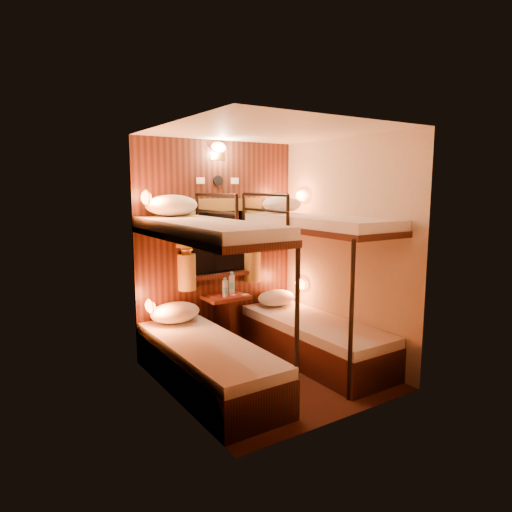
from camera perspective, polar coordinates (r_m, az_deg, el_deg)
floor at (r=4.76m, az=1.56°, el=-14.65°), size 2.10×2.10×0.00m
ceiling at (r=4.40m, az=1.69°, el=15.38°), size 2.10×2.10×0.00m
wall_back at (r=5.31m, az=-4.85°, el=1.24°), size 2.40×0.00×2.40m
wall_front at (r=3.63m, az=11.12°, el=-2.41°), size 2.40×0.00×2.40m
wall_left at (r=3.95m, az=-10.39°, el=-1.48°), size 0.00×2.40×2.40m
wall_right at (r=5.06m, az=10.97°, el=0.73°), size 0.00×2.40×2.40m
back_panel at (r=5.30m, az=-4.77°, el=1.22°), size 2.00×0.03×2.40m
bunk_left at (r=4.31m, az=-6.14°, el=-9.32°), size 0.72×1.90×1.82m
bunk_right at (r=5.00m, az=7.28°, el=-6.77°), size 0.72×1.90×1.82m
window at (r=5.28m, az=-4.61°, el=0.98°), size 1.00×0.12×0.79m
curtains at (r=5.24m, az=-4.45°, el=1.84°), size 1.10×0.22×1.00m
back_fixtures at (r=5.24m, az=-4.73°, el=12.60°), size 0.54×0.09×0.48m
reading_lamps at (r=5.00m, az=-2.95°, el=1.26°), size 2.00×0.20×1.25m
table at (r=5.30m, az=-3.70°, el=-7.44°), size 0.50×0.34×0.66m
bottle_left at (r=5.15m, az=-3.87°, el=-4.13°), size 0.06×0.06×0.22m
bottle_right at (r=5.32m, az=-3.07°, el=-3.52°), size 0.07×0.07×0.26m
sachet_a at (r=5.27m, az=-1.35°, el=-4.83°), size 0.09×0.07×0.01m
sachet_b at (r=5.26m, az=-2.79°, el=-4.88°), size 0.08×0.07×0.01m
pillow_lower_left at (r=4.95m, az=-10.07°, el=-6.96°), size 0.54×0.39×0.21m
pillow_lower_right at (r=5.55m, az=2.52°, el=-5.23°), size 0.48×0.35×0.19m
pillow_upper_left at (r=4.78m, az=-10.50°, el=6.26°), size 0.55×0.39×0.22m
pillow_upper_right at (r=5.30m, az=3.25°, el=6.49°), size 0.49×0.35×0.19m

